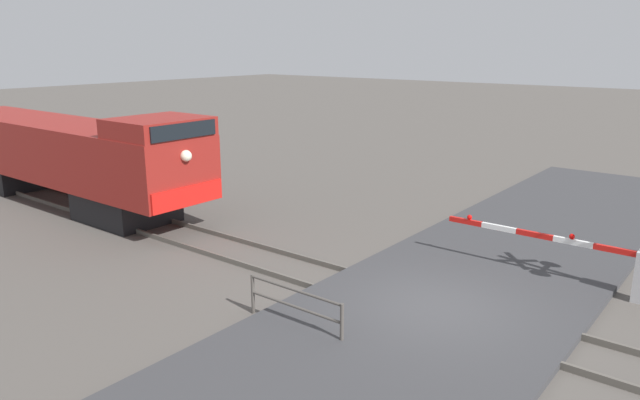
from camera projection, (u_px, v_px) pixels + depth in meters
name	position (u px, v px, depth m)	size (l,w,h in m)	color
ground_plane	(435.00, 313.00, 13.56)	(160.00, 160.00, 0.00)	#514C47
rail_track_left	(420.00, 321.00, 13.00)	(0.08, 80.00, 0.15)	#59544C
rail_track_right	(450.00, 299.00, 14.09)	(0.08, 80.00, 0.15)	#59544C
road_surface	(436.00, 310.00, 13.54)	(36.00, 6.02, 0.15)	#38383A
locomotive	(64.00, 154.00, 22.57)	(2.89, 15.20, 3.75)	black
crossing_gate	(615.00, 262.00, 14.30)	(0.36, 5.56, 1.38)	silver
guard_railing	(295.00, 303.00, 12.63)	(0.08, 2.59, 0.95)	#4C4742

